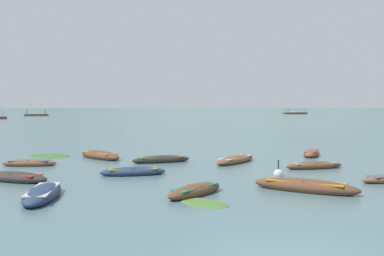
# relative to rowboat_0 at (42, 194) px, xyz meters

# --- Properties ---
(ground_plane) EXTENTS (6000.00, 6000.00, 0.00)m
(ground_plane) POSITION_rel_rowboat_0_xyz_m (7.36, 1492.91, -0.17)
(ground_plane) COLOR slate
(mountain_2) EXTENTS (1039.17, 1039.17, 280.14)m
(mountain_2) POSITION_rel_rowboat_0_xyz_m (-569.88, 2093.09, 139.90)
(mountain_2) COLOR #4C5B56
(mountain_2) RESTS_ON ground
(mountain_3) EXTENTS (1338.70, 1338.70, 327.82)m
(mountain_3) POSITION_rel_rowboat_0_xyz_m (446.33, 1900.66, 163.74)
(mountain_3) COLOR slate
(mountain_3) RESTS_ON ground
(rowboat_0) EXTENTS (1.38, 4.08, 0.54)m
(rowboat_0) POSITION_rel_rowboat_0_xyz_m (0.00, 0.00, 0.00)
(rowboat_0) COLOR navy
(rowboat_0) RESTS_ON ground
(rowboat_1) EXTENTS (3.47, 4.11, 0.54)m
(rowboat_1) POSITION_rel_rowboat_0_xyz_m (8.93, 9.93, 0.00)
(rowboat_1) COLOR brown
(rowboat_1) RESTS_ON ground
(rowboat_2) EXTENTS (3.68, 4.20, 0.64)m
(rowboat_2) POSITION_rel_rowboat_0_xyz_m (0.31, 12.71, 0.03)
(rowboat_2) COLOR brown
(rowboat_2) RESTS_ON ground
(rowboat_3) EXTENTS (4.18, 3.35, 0.64)m
(rowboat_3) POSITION_rel_rowboat_0_xyz_m (10.27, 0.68, 0.03)
(rowboat_3) COLOR brown
(rowboat_3) RESTS_ON ground
(rowboat_5) EXTENTS (2.78, 3.08, 0.52)m
(rowboat_5) POSITION_rel_rowboat_0_xyz_m (5.75, 0.24, -0.01)
(rowboat_5) COLOR brown
(rowboat_5) RESTS_ON ground
(rowboat_6) EXTENTS (3.51, 1.55, 0.49)m
(rowboat_6) POSITION_rel_rowboat_0_xyz_m (12.89, 7.09, -0.01)
(rowboat_6) COLOR brown
(rowboat_6) RESTS_ON ground
(rowboat_7) EXTENTS (3.14, 1.08, 0.48)m
(rowboat_7) POSITION_rel_rowboat_0_xyz_m (-3.25, 9.27, -0.02)
(rowboat_7) COLOR brown
(rowboat_7) RESTS_ON ground
(rowboat_8) EXTENTS (2.28, 3.31, 0.59)m
(rowboat_8) POSITION_rel_rowboat_0_xyz_m (14.80, 13.13, 0.02)
(rowboat_8) COLOR brown
(rowboat_8) RESTS_ON ground
(rowboat_9) EXTENTS (3.42, 1.56, 0.50)m
(rowboat_9) POSITION_rel_rowboat_0_xyz_m (3.00, 5.42, -0.01)
(rowboat_9) COLOR navy
(rowboat_9) RESTS_ON ground
(rowboat_10) EXTENTS (3.78, 2.00, 0.54)m
(rowboat_10) POSITION_rel_rowboat_0_xyz_m (4.38, 10.31, 0.00)
(rowboat_10) COLOR #2D2826
(rowboat_10) RESTS_ON ground
(rowboat_11) EXTENTS (3.64, 2.51, 0.56)m
(rowboat_11) POSITION_rel_rowboat_0_xyz_m (-2.25, 3.86, 0.01)
(rowboat_11) COLOR #2D2826
(rowboat_11) RESTS_ON ground
(ferry_0) EXTENTS (8.98, 5.88, 2.54)m
(ferry_0) POSITION_rel_rowboat_0_xyz_m (-42.54, 149.10, 0.28)
(ferry_0) COLOR brown
(ferry_0) RESTS_ON ground
(ferry_2) EXTENTS (11.33, 5.59, 2.54)m
(ferry_2) POSITION_rel_rowboat_0_xyz_m (66.47, 186.51, 0.28)
(ferry_2) COLOR #4C3323
(ferry_2) RESTS_ON ground
(mooring_buoy) EXTENTS (0.48, 0.48, 0.94)m
(mooring_buoy) POSITION_rel_rowboat_0_xyz_m (10.20, 4.61, -0.06)
(mooring_buoy) COLOR silver
(mooring_buoy) RESTS_ON ground
(weed_patch_0) EXTENTS (4.21, 4.26, 0.14)m
(weed_patch_0) POSITION_rel_rowboat_0_xyz_m (-3.36, 14.30, -0.17)
(weed_patch_0) COLOR #38662D
(weed_patch_0) RESTS_ON ground
(weed_patch_2) EXTENTS (2.33, 2.48, 0.14)m
(weed_patch_2) POSITION_rel_rowboat_0_xyz_m (5.95, -1.25, -0.17)
(weed_patch_2) COLOR #477033
(weed_patch_2) RESTS_ON ground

